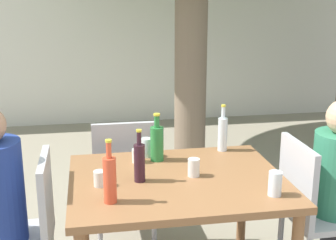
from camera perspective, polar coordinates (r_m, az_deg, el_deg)
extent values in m
cube|color=white|center=(6.22, -5.75, 12.45)|extent=(10.00, 0.08, 2.80)
cylinder|color=#7A6651|center=(4.54, 2.77, 6.30)|extent=(0.31, 0.31, 2.00)
cube|color=brown|center=(2.61, 1.14, -7.46)|extent=(1.18, 0.95, 0.04)
cylinder|color=brown|center=(3.10, -10.29, -11.22)|extent=(0.06, 0.06, 0.68)
cylinder|color=brown|center=(3.25, 9.03, -9.80)|extent=(0.06, 0.06, 0.68)
cube|color=#B2B2B7|center=(2.60, -14.65, -9.18)|extent=(0.04, 0.44, 0.45)
cube|color=#B2B2B7|center=(3.03, 18.63, -10.94)|extent=(0.44, 0.44, 0.04)
cube|color=#B2B2B7|center=(2.84, 15.47, -7.06)|extent=(0.04, 0.44, 0.45)
cylinder|color=#B2B2B7|center=(3.35, 19.68, -12.47)|extent=(0.04, 0.04, 0.40)
cylinder|color=#B2B2B7|center=(3.20, 13.57, -13.42)|extent=(0.04, 0.04, 0.40)
cube|color=#B2B2B7|center=(3.42, -5.38, -7.02)|extent=(0.44, 0.44, 0.04)
cube|color=#B2B2B7|center=(3.15, -5.19, -4.31)|extent=(0.44, 0.04, 0.45)
cylinder|color=#B2B2B7|center=(3.70, -2.57, -8.84)|extent=(0.04, 0.04, 0.40)
cylinder|color=#B2B2B7|center=(3.67, -8.53, -9.17)|extent=(0.04, 0.04, 0.40)
cylinder|color=#B2B2B7|center=(3.36, -1.71, -11.48)|extent=(0.04, 0.04, 0.40)
cylinder|color=#B2B2B7|center=(3.33, -8.33, -11.87)|extent=(0.04, 0.04, 0.40)
cylinder|color=#331923|center=(2.53, -3.50, -5.27)|extent=(0.06, 0.06, 0.21)
cylinder|color=#331923|center=(2.48, -3.55, -2.24)|extent=(0.02, 0.02, 0.07)
cylinder|color=gold|center=(2.47, -3.57, -1.31)|extent=(0.03, 0.03, 0.01)
cylinder|color=#287A38|center=(2.83, -1.36, -2.93)|extent=(0.08, 0.08, 0.21)
cylinder|color=#287A38|center=(2.79, -1.38, -0.18)|extent=(0.03, 0.03, 0.07)
cylinder|color=gold|center=(2.77, -1.38, 0.67)|extent=(0.04, 0.04, 0.01)
cylinder|color=silver|center=(3.02, 6.67, -1.76)|extent=(0.06, 0.06, 0.22)
cylinder|color=silver|center=(2.98, 6.76, 0.92)|extent=(0.02, 0.02, 0.08)
cylinder|color=gold|center=(2.97, 6.79, 1.74)|extent=(0.03, 0.03, 0.01)
cylinder|color=#DB4C2D|center=(2.29, -7.10, -7.31)|extent=(0.06, 0.06, 0.23)
cylinder|color=#DB4C2D|center=(2.24, -7.23, -3.66)|extent=(0.03, 0.03, 0.08)
cylinder|color=gold|center=(2.22, -7.27, -2.54)|extent=(0.03, 0.03, 0.01)
cylinder|color=white|center=(2.43, 12.92, -7.56)|extent=(0.07, 0.07, 0.13)
cylinder|color=silver|center=(2.91, -2.63, -3.37)|extent=(0.07, 0.07, 0.12)
cylinder|color=silver|center=(2.61, 3.16, -5.80)|extent=(0.07, 0.07, 0.10)
cylinder|color=silver|center=(2.51, -8.33, -7.07)|extent=(0.06, 0.06, 0.08)
cylinder|color=silver|center=(2.82, -3.72, -4.36)|extent=(0.07, 0.07, 0.08)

